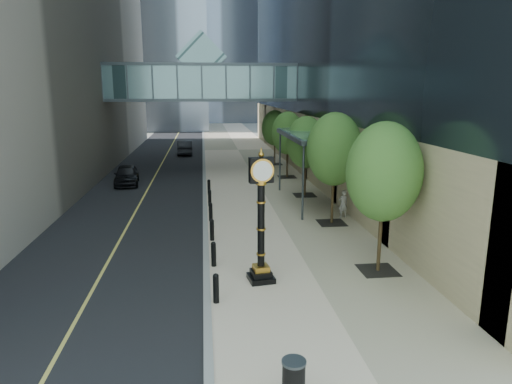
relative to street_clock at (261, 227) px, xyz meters
The scene contains 13 objects.
ground 3.49m from the street_clock, 68.42° to the right, with size 320.00×320.00×0.00m, color gray.
road 37.96m from the street_clock, 99.08° to the left, with size 8.00×180.00×0.02m, color black.
sidewalk 37.54m from the street_clock, 86.91° to the left, with size 8.00×180.00×0.06m, color beige.
curb 37.53m from the street_clock, 93.03° to the left, with size 0.25×180.00×0.07m, color gray.
skywalk 26.11m from the street_clock, 94.46° to the left, with size 17.00×4.20×5.80m.
entrance_canopy 12.45m from the street_clock, 68.51° to the left, with size 3.00×8.00×4.38m.
bollard_row 6.83m from the street_clock, 104.66° to the left, with size 0.20×16.20×0.90m.
street_trees 12.92m from the street_clock, 68.89° to the left, with size 2.80×28.62×5.76m.
street_clock is the anchor object (origin of this frame).
trash_bin 6.77m from the street_clock, 90.77° to the right, with size 0.52×0.52×0.90m, color black.
pedestrian 9.75m from the street_clock, 55.15° to the left, with size 0.56×0.37×1.53m, color #A8A49A.
car_near 20.19m from the street_clock, 112.48° to the left, with size 1.70×4.21×1.44m, color black.
car_far 34.67m from the street_clock, 96.65° to the left, with size 1.56×4.48×1.48m, color black.
Camera 1 is at (-2.99, -12.90, 6.90)m, focal length 32.00 mm.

